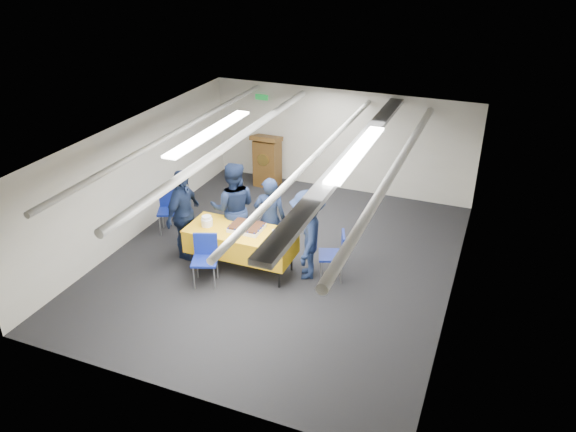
% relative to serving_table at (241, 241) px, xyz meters
% --- Properties ---
extents(ground, '(7.00, 7.00, 0.00)m').
position_rel_serving_table_xyz_m(ground, '(0.53, 0.50, -0.56)').
color(ground, black).
rests_on(ground, ground).
extents(room_shell, '(6.00, 7.00, 2.30)m').
position_rel_serving_table_xyz_m(room_shell, '(0.63, 0.91, 1.25)').
color(room_shell, beige).
rests_on(room_shell, ground).
extents(serving_table, '(1.90, 0.82, 0.77)m').
position_rel_serving_table_xyz_m(serving_table, '(0.00, 0.00, 0.00)').
color(serving_table, black).
rests_on(serving_table, ground).
extents(sheet_cake, '(0.57, 0.44, 0.10)m').
position_rel_serving_table_xyz_m(sheet_cake, '(0.08, 0.07, 0.26)').
color(sheet_cake, white).
rests_on(sheet_cake, serving_table).
extents(plate_stack_left, '(0.20, 0.20, 0.18)m').
position_rel_serving_table_xyz_m(plate_stack_left, '(-0.62, -0.05, 0.30)').
color(plate_stack_left, white).
rests_on(plate_stack_left, serving_table).
extents(plate_stack_right, '(0.22, 0.22, 0.17)m').
position_rel_serving_table_xyz_m(plate_stack_right, '(0.71, -0.05, 0.29)').
color(plate_stack_right, white).
rests_on(plate_stack_right, serving_table).
extents(podium, '(0.62, 0.53, 1.25)m').
position_rel_serving_table_xyz_m(podium, '(-1.07, 3.55, 0.05)').
color(podium, brown).
rests_on(podium, ground).
extents(chair_near, '(0.54, 0.54, 0.87)m').
position_rel_serving_table_xyz_m(chair_near, '(-0.39, -0.57, -0.03)').
color(chair_near, gray).
rests_on(chair_near, ground).
extents(chair_right, '(0.54, 0.54, 0.87)m').
position_rel_serving_table_xyz_m(chair_right, '(1.62, 0.34, -0.03)').
color(chair_right, gray).
rests_on(chair_right, ground).
extents(chair_left, '(0.56, 0.56, 0.87)m').
position_rel_serving_table_xyz_m(chair_left, '(-1.96, 0.79, -0.03)').
color(chair_left, gray).
rests_on(chair_left, ground).
extents(sailor_a, '(0.67, 0.56, 1.56)m').
position_rel_serving_table_xyz_m(sailor_a, '(0.29, 0.59, 0.22)').
color(sailor_a, black).
rests_on(sailor_a, ground).
extents(sailor_b, '(1.04, 0.93, 1.75)m').
position_rel_serving_table_xyz_m(sailor_b, '(-0.41, 0.55, 0.31)').
color(sailor_b, black).
rests_on(sailor_b, ground).
extents(sailor_c, '(0.42, 0.99, 1.68)m').
position_rel_serving_table_xyz_m(sailor_c, '(-1.15, 0.04, 0.28)').
color(sailor_c, black).
rests_on(sailor_c, ground).
extents(sailor_d, '(0.87, 1.16, 1.59)m').
position_rel_serving_table_xyz_m(sailor_d, '(1.13, 0.23, 0.24)').
color(sailor_d, black).
rests_on(sailor_d, ground).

